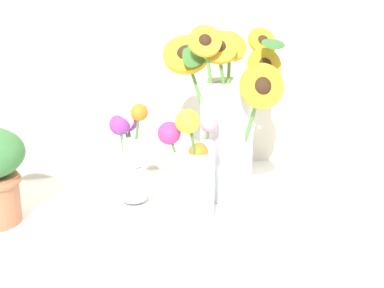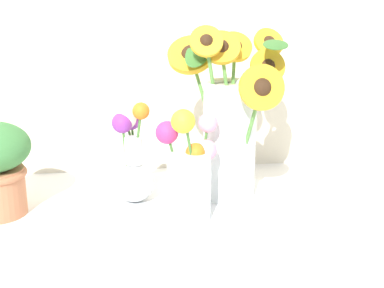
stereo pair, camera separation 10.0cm
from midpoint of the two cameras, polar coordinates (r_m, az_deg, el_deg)
ground_plane at (r=0.94m, az=-1.90°, el=-10.61°), size 6.00×6.00×0.00m
serving_tray at (r=1.04m, az=-2.76°, el=-7.12°), size 0.40×0.40×0.02m
mason_jar_sunflowers at (r=1.04m, az=1.00°, el=2.32°), size 0.24×0.18×0.34m
vase_small_center at (r=0.95m, az=-2.95°, el=-3.07°), size 0.11×0.09×0.20m
vase_bulb_right at (r=1.03m, az=-9.30°, el=-1.90°), size 0.08×0.10×0.20m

